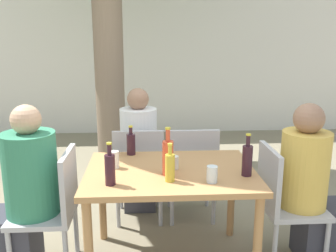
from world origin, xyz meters
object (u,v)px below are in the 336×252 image
(wine_bottle_4, at_px, (247,159))
(drinking_glass_2, at_px, (212,174))
(patio_chair_2, at_px, (139,170))
(patio_chair_1, at_px, (282,198))
(person_seated_1, at_px, (313,192))
(soda_bottle_2, at_px, (168,156))
(wine_bottle_0, at_px, (131,143))
(person_seated_2, at_px, (139,157))
(dining_table_front, at_px, (170,182))
(person_seated_0, at_px, (22,198))
(patio_chair_0, at_px, (55,204))
(drinking_glass_0, at_px, (174,162))
(oil_cruet_3, at_px, (170,167))
(drinking_glass_1, at_px, (115,160))
(wine_bottle_1, at_px, (110,169))
(patio_chair_3, at_px, (192,169))

(wine_bottle_4, relative_size, drinking_glass_2, 2.69)
(wine_bottle_4, bearing_deg, patio_chair_2, 132.86)
(patio_chair_1, height_order, person_seated_1, person_seated_1)
(drinking_glass_2, bearing_deg, wine_bottle_4, 22.52)
(soda_bottle_2, xyz_separation_m, drinking_glass_2, (0.28, -0.16, -0.08))
(patio_chair_1, distance_m, wine_bottle_0, 1.24)
(patio_chair_2, bearing_deg, drinking_glass_2, 118.34)
(wine_bottle_0, bearing_deg, person_seated_2, 84.41)
(wine_bottle_0, bearing_deg, dining_table_front, -51.70)
(person_seated_0, distance_m, person_seated_1, 2.13)
(dining_table_front, relative_size, patio_chair_0, 1.35)
(drinking_glass_0, bearing_deg, oil_cruet_3, -100.71)
(drinking_glass_1, bearing_deg, wine_bottle_4, -12.76)
(patio_chair_1, bearing_deg, drinking_glass_1, 86.94)
(patio_chair_2, height_order, wine_bottle_0, wine_bottle_0)
(wine_bottle_1, distance_m, drinking_glass_2, 0.66)
(person_seated_0, bearing_deg, patio_chair_2, 129.36)
(dining_table_front, distance_m, drinking_glass_0, 0.14)
(patio_chair_1, xyz_separation_m, wine_bottle_0, (-1.13, 0.37, 0.34))
(wine_bottle_1, height_order, oil_cruet_3, wine_bottle_1)
(wine_bottle_0, relative_size, soda_bottle_2, 0.71)
(person_seated_0, relative_size, drinking_glass_1, 9.86)
(wine_bottle_1, xyz_separation_m, wine_bottle_4, (0.92, 0.11, 0.01))
(patio_chair_3, bearing_deg, person_seated_0, 27.32)
(patio_chair_3, xyz_separation_m, oil_cruet_3, (-0.26, -0.89, 0.34))
(patio_chair_1, relative_size, drinking_glass_1, 7.15)
(patio_chair_1, distance_m, person_seated_0, 1.90)
(person_seated_2, xyz_separation_m, drinking_glass_2, (0.50, -1.15, 0.26))
(patio_chair_0, height_order, person_seated_1, person_seated_1)
(person_seated_2, bearing_deg, drinking_glass_1, 79.25)
(patio_chair_2, distance_m, soda_bottle_2, 0.88)
(patio_chair_1, xyz_separation_m, soda_bottle_2, (-0.86, -0.09, 0.38))
(dining_table_front, distance_m, person_seated_0, 1.07)
(patio_chair_1, relative_size, drinking_glass_0, 9.56)
(patio_chair_0, height_order, drinking_glass_0, patio_chair_0)
(dining_table_front, height_order, person_seated_1, person_seated_1)
(person_seated_1, bearing_deg, patio_chair_1, 90.00)
(wine_bottle_0, bearing_deg, wine_bottle_4, -32.40)
(patio_chair_0, xyz_separation_m, wine_bottle_4, (1.35, -0.14, 0.36))
(person_seated_2, height_order, wine_bottle_0, person_seated_2)
(patio_chair_0, distance_m, person_seated_2, 1.08)
(patio_chair_0, height_order, oil_cruet_3, oil_cruet_3)
(patio_chair_0, xyz_separation_m, oil_cruet_3, (0.82, -0.21, 0.34))
(person_seated_1, distance_m, wine_bottle_4, 0.65)
(person_seated_0, bearing_deg, drinking_glass_1, 95.70)
(person_seated_1, xyz_separation_m, person_seated_2, (-1.31, 0.91, -0.00))
(person_seated_0, height_order, wine_bottle_1, person_seated_0)
(dining_table_front, height_order, patio_chair_3, patio_chair_3)
(dining_table_front, height_order, patio_chair_0, patio_chair_0)
(wine_bottle_1, relative_size, drinking_glass_0, 3.02)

